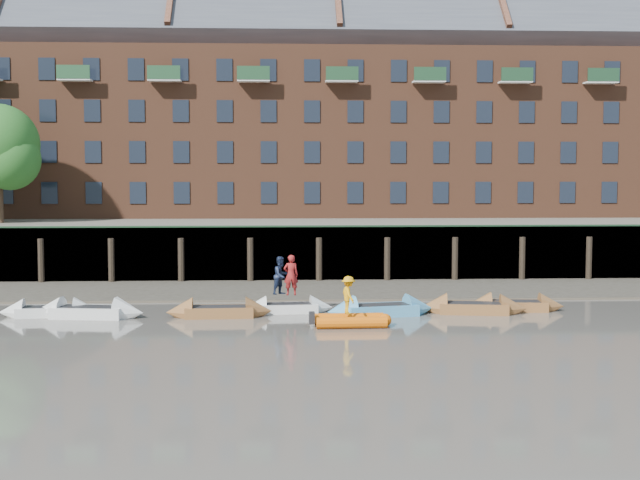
{
  "coord_description": "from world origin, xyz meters",
  "views": [
    {
      "loc": [
        -4.45,
        -29.82,
        6.35
      ],
      "look_at": [
        -2.42,
        12.0,
        3.2
      ],
      "focal_mm": 50.0,
      "sensor_mm": 36.0,
      "label": 1
    }
  ],
  "objects": [
    {
      "name": "rowboat_1",
      "position": [
        -12.73,
        9.43,
        0.25
      ],
      "size": [
        5.06,
        2.12,
        1.42
      ],
      "rotation": [
        0.0,
        0.0,
        -0.14
      ],
      "color": "silver",
      "rests_on": "ground"
    },
    {
      "name": "foreshore",
      "position": [
        0.0,
        18.0,
        0.0
      ],
      "size": [
        110.0,
        8.0,
        0.5
      ],
      "primitive_type": "cube",
      "color": "#3D382F",
      "rests_on": "ground"
    },
    {
      "name": "ground",
      "position": [
        0.0,
        0.0,
        0.0
      ],
      "size": [
        220.0,
        220.0,
        0.0
      ],
      "primitive_type": "plane",
      "color": "#605B54",
      "rests_on": "ground"
    },
    {
      "name": "person_rower_a",
      "position": [
        -3.82,
        10.46,
        1.72
      ],
      "size": [
        0.72,
        0.52,
        1.85
      ],
      "primitive_type": "imported",
      "rotation": [
        0.0,
        0.0,
        3.26
      ],
      "color": "maroon",
      "rests_on": "rowboat_3"
    },
    {
      "name": "rowboat_0",
      "position": [
        -14.6,
        9.94,
        0.22
      ],
      "size": [
        4.4,
        1.68,
        1.25
      ],
      "rotation": [
        0.0,
        0.0,
        0.1
      ],
      "color": "silver",
      "rests_on": "ground"
    },
    {
      "name": "rowboat_2",
      "position": [
        -7.01,
        9.35,
        0.24
      ],
      "size": [
        4.71,
        1.56,
        1.35
      ],
      "rotation": [
        0.0,
        0.0,
        0.05
      ],
      "color": "brown",
      "rests_on": "ground"
    },
    {
      "name": "rowboat_3",
      "position": [
        -3.94,
        10.47,
        0.21
      ],
      "size": [
        4.16,
        1.48,
        1.19
      ],
      "rotation": [
        0.0,
        0.0,
        0.07
      ],
      "color": "silver",
      "rests_on": "ground"
    },
    {
      "name": "rowboat_4",
      "position": [
        0.17,
        9.39,
        0.25
      ],
      "size": [
        5.13,
        2.42,
        1.43
      ],
      "rotation": [
        0.0,
        0.0,
        0.21
      ],
      "color": "#4792BE",
      "rests_on": "ground"
    },
    {
      "name": "person_rib_crew",
      "position": [
        -1.49,
        6.72,
        1.3
      ],
      "size": [
        0.81,
        1.13,
        1.58
      ],
      "primitive_type": "imported",
      "rotation": [
        0.0,
        0.0,
        1.81
      ],
      "color": "orange",
      "rests_on": "rib_tender"
    },
    {
      "name": "river_wall",
      "position": [
        -0.0,
        22.38,
        1.59
      ],
      "size": [
        110.0,
        1.23,
        3.3
      ],
      "color": "#2D2A26",
      "rests_on": "ground"
    },
    {
      "name": "rowboat_5",
      "position": [
        4.45,
        9.82,
        0.25
      ],
      "size": [
        4.93,
        2.1,
        1.39
      ],
      "rotation": [
        0.0,
        0.0,
        -0.15
      ],
      "color": "brown",
      "rests_on": "ground"
    },
    {
      "name": "apartment_terrace",
      "position": [
        -0.0,
        36.99,
        12.82
      ],
      "size": [
        80.6,
        15.56,
        20.98
      ],
      "color": "brown",
      "rests_on": "bank_terrace"
    },
    {
      "name": "person_rower_b",
      "position": [
        -4.27,
        10.71,
        1.67
      ],
      "size": [
        1.07,
        1.08,
        1.75
      ],
      "primitive_type": "imported",
      "rotation": [
        0.0,
        0.0,
        0.81
      ],
      "color": "#19233F",
      "rests_on": "rowboat_3"
    },
    {
      "name": "rib_tender",
      "position": [
        -1.28,
        6.65,
        0.24
      ],
      "size": [
        3.19,
        1.58,
        0.55
      ],
      "rotation": [
        0.0,
        0.0,
        0.03
      ],
      "color": "#E45F09",
      "rests_on": "ground"
    },
    {
      "name": "mud_band",
      "position": [
        0.0,
        14.6,
        0.0
      ],
      "size": [
        110.0,
        1.6,
        0.1
      ],
      "primitive_type": "cube",
      "color": "#4C4336",
      "rests_on": "ground"
    },
    {
      "name": "bank_terrace",
      "position": [
        0.0,
        36.0,
        1.6
      ],
      "size": [
        110.0,
        28.0,
        3.2
      ],
      "primitive_type": "cube",
      "color": "#5E594D",
      "rests_on": "ground"
    },
    {
      "name": "rowboat_6",
      "position": [
        6.56,
        10.53,
        0.23
      ],
      "size": [
        4.56,
        1.8,
        1.29
      ],
      "rotation": [
        0.0,
        0.0,
        -0.12
      ],
      "color": "brown",
      "rests_on": "ground"
    }
  ]
}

